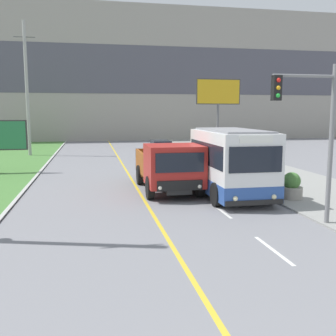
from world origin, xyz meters
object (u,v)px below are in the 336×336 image
utility_pole_far (27,89)px  traffic_light_mast (314,124)px  planter_round_near (291,187)px  planter_round_third (220,160)px  billboard_large (218,95)px  planter_round_second (248,170)px  dump_truck (170,168)px  planter_round_far (201,152)px  city_bus (231,164)px  car_distant (161,149)px

utility_pole_far → traffic_light_mast: size_ratio=2.16×
planter_round_near → planter_round_third: (0.11, 10.25, 0.00)m
billboard_large → planter_round_third: size_ratio=5.98×
traffic_light_mast → planter_round_second: traffic_light_mast is taller
dump_truck → planter_round_near: bearing=-26.4°
billboard_large → planter_round_near: 22.85m
billboard_large → planter_round_far: (-3.60, -6.62, -4.93)m
city_bus → planter_round_far: size_ratio=4.64×
city_bus → utility_pole_far: size_ratio=0.47×
planter_round_near → planter_round_second: (0.05, 5.12, 0.00)m
billboard_large → dump_truck: bearing=-114.1°
car_distant → billboard_large: bearing=33.1°
traffic_light_mast → planter_round_far: bearing=85.4°
traffic_light_mast → planter_round_near: traffic_light_mast is taller
car_distant → planter_round_second: 12.93m
car_distant → traffic_light_mast: size_ratio=0.79×
billboard_large → planter_round_far: billboard_large is taller
planter_round_near → car_distant: bearing=98.8°
billboard_large → car_distant: bearing=-146.9°
planter_round_third → dump_truck: bearing=-123.2°
planter_round_third → car_distant: bearing=110.9°
traffic_light_mast → billboard_large: (5.15, 25.79, 2.04)m
dump_truck → planter_round_third: dump_truck is taller
dump_truck → planter_round_near: size_ratio=5.54×
planter_round_far → dump_truck: bearing=-111.7°
dump_truck → planter_round_second: size_ratio=5.50×
utility_pole_far → planter_round_third: (14.25, -11.07, -5.33)m
traffic_light_mast → planter_round_far: 19.45m
car_distant → planter_round_far: (2.91, -2.38, -0.09)m
traffic_light_mast → billboard_large: 26.38m
city_bus → billboard_large: bearing=73.5°
car_distant → city_bus: bearing=-89.0°
dump_truck → planter_round_near: dump_truck is taller
dump_truck → traffic_light_mast: (3.60, -6.28, 2.25)m
planter_round_third → billboard_large: bearing=72.7°
traffic_light_mast → planter_round_near: 4.97m
traffic_light_mast → billboard_large: bearing=78.7°
dump_truck → planter_round_near: 5.60m
utility_pole_far → planter_round_far: 16.38m
dump_truck → planter_round_second: bearing=27.8°
billboard_large → planter_round_near: billboard_large is taller
traffic_light_mast → billboard_large: size_ratio=0.76×
planter_round_second → planter_round_near: bearing=-90.6°
planter_round_third → traffic_light_mast: bearing=-96.1°
city_bus → planter_round_third: city_bus is taller
utility_pole_far → billboard_large: utility_pole_far is taller
city_bus → car_distant: (-0.30, 16.73, -0.89)m
utility_pole_far → planter_round_second: (14.19, -16.19, -5.34)m
planter_round_second → planter_round_third: (0.06, 5.12, 0.00)m
car_distant → planter_round_near: bearing=-81.2°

